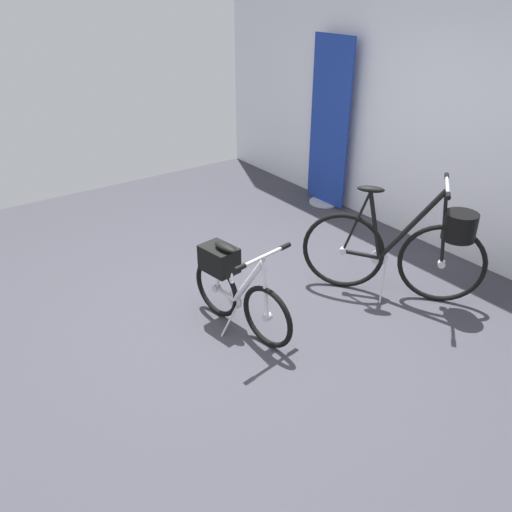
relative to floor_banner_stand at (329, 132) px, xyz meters
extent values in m
plane|color=#38383F|center=(1.42, -2.42, -0.86)|extent=(6.99, 6.99, 0.00)
cube|color=silver|center=(1.42, 0.18, 0.73)|extent=(6.99, 0.10, 3.18)
cylinder|color=#B7B7BC|center=(0.00, 0.00, -0.85)|extent=(0.36, 0.36, 0.02)
cube|color=navy|center=(0.00, 0.00, 0.10)|extent=(0.60, 0.02, 1.87)
torus|color=black|center=(1.80, -2.22, -0.62)|extent=(0.49, 0.11, 0.49)
cylinder|color=#B7B7BC|center=(1.80, -2.22, -0.62)|extent=(0.07, 0.06, 0.06)
torus|color=black|center=(1.25, -2.30, -0.62)|extent=(0.49, 0.11, 0.49)
cylinder|color=#B7B7BC|center=(1.25, -2.30, -0.62)|extent=(0.07, 0.06, 0.06)
cylinder|color=silver|center=(1.35, -2.29, -0.62)|extent=(0.22, 0.07, 0.05)
cylinder|color=silver|center=(1.60, -2.25, -0.40)|extent=(0.34, 0.09, 0.47)
cylinder|color=silver|center=(1.41, -2.28, -0.43)|extent=(0.13, 0.05, 0.41)
cylinder|color=silver|center=(1.35, -2.29, -0.62)|extent=(0.22, 0.06, 0.04)
cylinder|color=silver|center=(1.78, -2.22, -0.40)|extent=(0.08, 0.04, 0.44)
cylinder|color=silver|center=(1.31, -2.29, -0.42)|extent=(0.15, 0.04, 0.40)
ellipsoid|color=black|center=(1.37, -2.29, -0.21)|extent=(0.23, 0.12, 0.05)
cylinder|color=#B7B7BC|center=(1.75, -2.23, -0.16)|extent=(0.03, 0.03, 0.04)
cylinder|color=#B7B7BC|center=(1.75, -2.23, -0.14)|extent=(0.09, 0.44, 0.03)
cylinder|color=black|center=(1.79, -2.44, -0.14)|extent=(0.05, 0.09, 0.04)
cylinder|color=black|center=(1.72, -2.01, -0.14)|extent=(0.05, 0.09, 0.04)
cylinder|color=#B7B7BC|center=(1.46, -2.27, -0.63)|extent=(0.14, 0.04, 0.14)
cylinder|color=#B7B7BC|center=(1.51, -2.35, -0.75)|extent=(0.05, 0.19, 0.23)
cube|color=black|center=(1.29, -2.30, -0.34)|extent=(0.31, 0.24, 0.20)
torus|color=black|center=(2.15, -0.71, -0.51)|extent=(0.58, 0.46, 0.70)
cylinder|color=#B7B7BC|center=(2.15, -0.71, -0.51)|extent=(0.08, 0.08, 0.06)
torus|color=black|center=(1.51, -1.20, -0.51)|extent=(0.58, 0.46, 0.70)
cylinder|color=#B7B7BC|center=(1.51, -1.20, -0.51)|extent=(0.08, 0.08, 0.06)
cylinder|color=black|center=(1.63, -1.11, -0.52)|extent=(0.27, 0.22, 0.05)
cylinder|color=black|center=(1.93, -0.88, -0.20)|extent=(0.40, 0.32, 0.67)
cylinder|color=black|center=(1.70, -1.05, -0.24)|extent=(0.15, 0.13, 0.58)
cylinder|color=black|center=(1.63, -1.11, -0.52)|extent=(0.26, 0.21, 0.04)
cylinder|color=black|center=(2.13, -0.73, -0.19)|extent=(0.09, 0.08, 0.63)
cylinder|color=black|center=(1.58, -1.14, -0.23)|extent=(0.17, 0.14, 0.57)
ellipsoid|color=black|center=(1.65, -1.09, 0.07)|extent=(0.23, 0.21, 0.05)
cylinder|color=#B7B7BC|center=(2.10, -0.75, 0.14)|extent=(0.03, 0.03, 0.04)
cylinder|color=#B7B7BC|center=(2.10, -0.75, 0.16)|extent=(0.29, 0.36, 0.03)
cylinder|color=black|center=(2.23, -0.92, 0.16)|extent=(0.08, 0.09, 0.04)
cylinder|color=black|center=(1.97, -0.57, 0.16)|extent=(0.08, 0.09, 0.04)
cylinder|color=#B7B7BC|center=(1.76, -1.01, -0.53)|extent=(0.12, 0.10, 0.14)
cylinder|color=#B7B7BC|center=(1.86, -1.05, -0.70)|extent=(0.13, 0.16, 0.32)
cylinder|color=black|center=(2.21, -0.66, -0.16)|extent=(0.36, 0.36, 0.22)
camera|label=1|loc=(4.27, -4.11, 1.55)|focal=36.58mm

